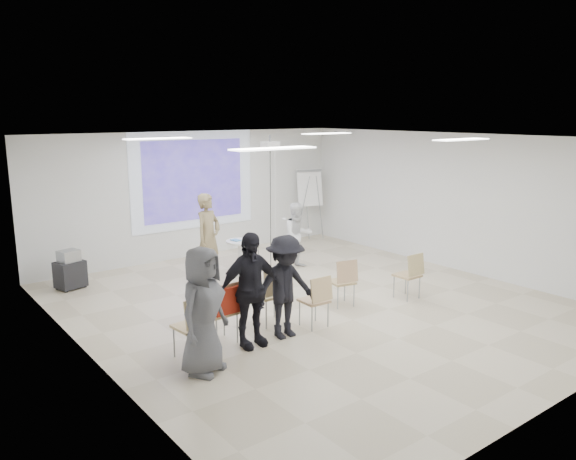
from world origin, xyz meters
TOP-DOWN VIEW (x-y plane):
  - floor at (0.00, 0.00)m, footprint 8.00×9.00m
  - ceiling at (0.00, 0.00)m, footprint 8.00×9.00m
  - wall_back at (0.00, 4.55)m, footprint 8.00×0.10m
  - wall_left at (-4.05, 0.00)m, footprint 0.10×9.00m
  - wall_right at (4.05, 0.00)m, footprint 0.10×9.00m
  - projection_halo at (0.00, 4.49)m, footprint 3.20×0.01m
  - projection_image at (0.00, 4.47)m, footprint 2.60×0.01m
  - pedestal_table at (-0.03, 2.42)m, footprint 0.72×0.72m
  - player_left at (-0.77, 2.48)m, footprint 0.89×0.76m
  - player_right at (1.30, 2.14)m, footprint 0.88×0.75m
  - controller_left at (-0.59, 2.73)m, footprint 0.08×0.12m
  - controller_right at (1.12, 2.39)m, footprint 0.06×0.12m
  - chair_far_left at (-2.85, -0.75)m, footprint 0.48×0.51m
  - chair_left_mid at (-2.24, -0.53)m, footprint 0.47×0.50m
  - chair_left_inner at (-1.20, -0.36)m, footprint 0.51×0.54m
  - chair_center at (-0.71, -0.89)m, footprint 0.42×0.45m
  - chair_right_inner at (0.33, -0.40)m, footprint 0.50×0.52m
  - chair_right_far at (1.60, -0.86)m, footprint 0.41×0.45m
  - red_jacket at (-2.25, -0.67)m, footprint 0.42×0.11m
  - laptop at (-1.19, -0.25)m, footprint 0.39×0.30m
  - audience_left at (-1.95, -0.82)m, footprint 1.18×0.74m
  - audience_mid at (-1.33, -0.87)m, footprint 1.21×0.70m
  - audience_outer at (-2.93, -1.17)m, footprint 1.13×1.00m
  - flipchart_easel at (3.28, 4.12)m, footprint 0.80×0.63m
  - av_cart at (-3.24, 3.67)m, footprint 0.61×0.54m
  - ceiling_projector at (0.10, 1.49)m, footprint 0.30×0.25m
  - fluor_panel_nw at (-2.00, 2.00)m, footprint 1.20×0.30m
  - fluor_panel_ne at (2.00, 2.00)m, footprint 1.20×0.30m
  - fluor_panel_sw at (-2.00, -1.50)m, footprint 1.20×0.30m
  - fluor_panel_se at (2.00, -1.50)m, footprint 1.20×0.30m

SIDE VIEW (x-z plane):
  - floor at x=0.00m, z-range -0.10..0.00m
  - av_cart at x=-3.24m, z-range -0.03..0.75m
  - pedestal_table at x=-0.03m, z-range 0.04..0.82m
  - chair_center at x=-0.71m, z-range 0.08..0.95m
  - chair_right_inner at x=0.33m, z-range 0.08..0.96m
  - chair_right_far at x=1.60m, z-range 0.08..0.96m
  - laptop at x=-1.19m, z-range 0.52..0.55m
  - chair_far_left at x=-2.85m, z-range 0.09..1.02m
  - chair_left_mid at x=-2.24m, z-range 0.09..1.05m
  - chair_left_inner at x=-1.20m, z-range 0.09..1.09m
  - red_jacket at x=-2.25m, z-range 0.52..0.92m
  - player_right at x=1.30m, z-range 0.00..1.63m
  - audience_mid at x=-1.33m, z-range 0.00..1.83m
  - audience_outer at x=-2.93m, z-range 0.00..1.95m
  - audience_left at x=-1.95m, z-range 0.00..1.99m
  - player_left at x=-0.77m, z-range 0.00..2.07m
  - controller_right at x=1.12m, z-range 1.08..1.12m
  - controller_left at x=-0.59m, z-range 1.34..1.38m
  - flipchart_easel at x=3.28m, z-range 0.46..2.38m
  - wall_back at x=0.00m, z-range 0.00..3.00m
  - wall_left at x=-4.05m, z-range 0.00..3.00m
  - wall_right at x=4.05m, z-range 0.00..3.00m
  - projection_halo at x=0.00m, z-range 0.70..3.00m
  - projection_image at x=0.00m, z-range 0.90..2.80m
  - ceiling_projector at x=0.10m, z-range 1.19..4.19m
  - fluor_panel_nw at x=-2.00m, z-range 2.96..2.98m
  - fluor_panel_ne at x=2.00m, z-range 2.96..2.98m
  - fluor_panel_sw at x=-2.00m, z-range 2.96..2.98m
  - fluor_panel_se at x=2.00m, z-range 2.96..2.98m
  - ceiling at x=0.00m, z-range 3.00..3.10m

